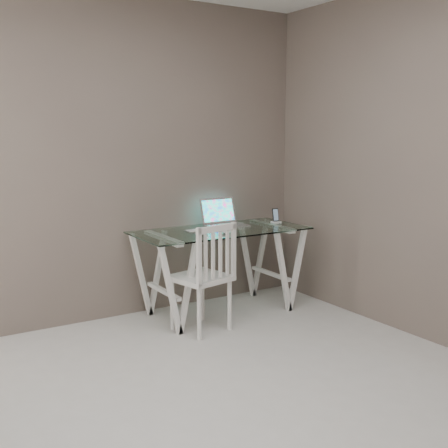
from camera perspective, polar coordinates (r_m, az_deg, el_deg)
name	(u,v)px	position (r m, az deg, el deg)	size (l,w,h in m)	color
room	(232,102)	(2.66, 0.80, 12.27)	(4.50, 4.52, 2.71)	#BBB9B4
desk	(220,270)	(4.92, -0.37, -4.74)	(1.50, 0.70, 0.75)	silver
chair	(207,273)	(4.43, -1.76, -4.97)	(0.48, 0.48, 0.88)	silver
laptop	(223,219)	(5.03, -0.08, 0.48)	(0.35, 0.32, 0.24)	silver
keyboard	(201,230)	(4.80, -2.36, -0.62)	(0.27, 0.12, 0.01)	silver
mouse	(227,230)	(4.69, 0.30, -0.66)	(0.12, 0.07, 0.04)	white
phone_dock	(276,219)	(5.21, 5.28, 0.51)	(0.07, 0.07, 0.14)	white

